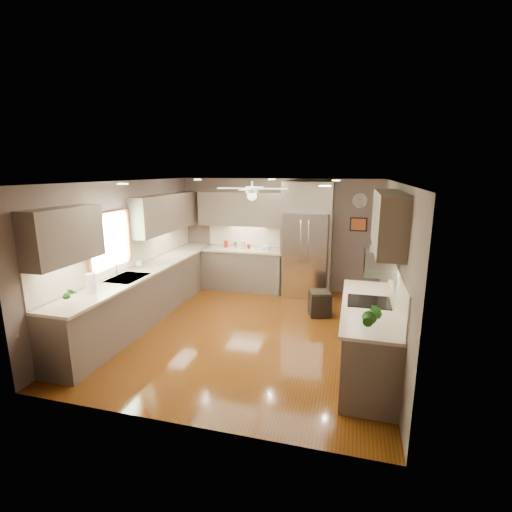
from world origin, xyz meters
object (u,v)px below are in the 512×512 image
at_px(soap_bottle, 140,263).
at_px(potted_plant_right, 373,317).
at_px(canister_d, 249,246).
at_px(bowl, 266,249).
at_px(canister_b, 236,245).
at_px(paper_towel, 91,284).
at_px(canister_a, 226,244).
at_px(microwave, 380,261).
at_px(canister_c, 243,245).
at_px(potted_plant_left, 68,294).
at_px(stool, 320,303).
at_px(refrigerator, 307,241).

xyz_separation_m(soap_bottle, potted_plant_right, (3.99, -1.83, 0.09)).
xyz_separation_m(canister_d, bowl, (0.40, -0.05, -0.03)).
bearing_deg(canister_d, canister_b, 178.33).
height_order(canister_b, paper_towel, paper_towel).
height_order(canister_a, canister_b, canister_a).
bearing_deg(canister_b, potted_plant_right, -54.14).
bearing_deg(microwave, bowl, 129.37).
bearing_deg(canister_a, canister_d, -3.46).
distance_m(canister_c, paper_towel, 3.73).
bearing_deg(canister_c, canister_d, 15.41).
bearing_deg(potted_plant_right, potted_plant_left, -178.27).
relative_size(canister_c, soap_bottle, 1.09).
xyz_separation_m(canister_b, microwave, (2.95, -2.78, 0.47)).
bearing_deg(soap_bottle, canister_a, 66.82).
distance_m(potted_plant_right, stool, 2.94).
bearing_deg(potted_plant_right, bowl, 118.72).
distance_m(soap_bottle, potted_plant_right, 4.39).
relative_size(soap_bottle, microwave, 0.33).
height_order(canister_c, stool, canister_c).
bearing_deg(refrigerator, canister_d, 177.10).
xyz_separation_m(canister_b, potted_plant_right, (2.84, -3.92, 0.11)).
height_order(canister_a, potted_plant_left, potted_plant_left).
height_order(refrigerator, paper_towel, refrigerator).
bearing_deg(canister_a, refrigerator, -3.06).
distance_m(bowl, refrigerator, 0.94).
height_order(canister_a, bowl, canister_a).
xyz_separation_m(soap_bottle, microwave, (4.11, -0.69, 0.45)).
relative_size(canister_b, potted_plant_right, 0.40).
height_order(refrigerator, microwave, refrigerator).
distance_m(potted_plant_left, microwave, 4.18).
height_order(bowl, stool, bowl).
bearing_deg(canister_b, potted_plant_left, -104.07).
height_order(bowl, refrigerator, refrigerator).
bearing_deg(stool, microwave, -59.64).
relative_size(potted_plant_left, paper_towel, 0.87).
relative_size(canister_b, refrigerator, 0.06).
relative_size(canister_a, microwave, 0.28).
bearing_deg(refrigerator, canister_b, 177.34).
xyz_separation_m(canister_a, canister_b, (0.24, -0.02, -0.01)).
xyz_separation_m(canister_d, stool, (1.73, -1.22, -0.76)).
height_order(potted_plant_right, stool, potted_plant_right).
xyz_separation_m(potted_plant_right, paper_towel, (-3.86, 0.35, -0.04)).
distance_m(soap_bottle, stool, 3.41).
distance_m(stool, paper_towel, 3.95).
relative_size(microwave, paper_towel, 1.67).
height_order(canister_d, potted_plant_right, potted_plant_right).
relative_size(microwave, stool, 1.16).
xyz_separation_m(soap_bottle, paper_towel, (0.13, -1.48, 0.05)).
bearing_deg(paper_towel, refrigerator, 52.83).
bearing_deg(bowl, canister_c, 178.52).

